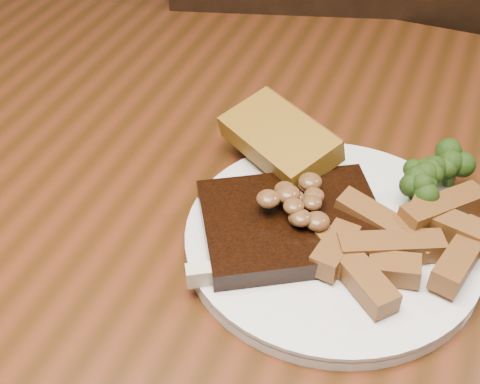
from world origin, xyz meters
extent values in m
cube|color=#431D0D|center=(0.00, 0.00, 0.73)|extent=(1.60, 0.90, 0.04)
cube|color=black|center=(-0.10, 0.63, 0.47)|extent=(0.57, 0.57, 0.04)
cylinder|color=black|center=(0.02, 0.87, 0.23)|extent=(0.04, 0.04, 0.45)
cylinder|color=black|center=(-0.33, 0.76, 0.23)|extent=(0.04, 0.04, 0.45)
cylinder|color=black|center=(0.13, 0.51, 0.23)|extent=(0.04, 0.04, 0.45)
cylinder|color=black|center=(-0.22, 0.40, 0.23)|extent=(0.04, 0.04, 0.45)
cube|color=black|center=(-0.04, 0.44, 0.73)|extent=(0.45, 0.17, 0.48)
cylinder|color=silver|center=(0.10, -0.01, 0.76)|extent=(0.31, 0.31, 0.01)
cube|color=black|center=(0.06, -0.02, 0.77)|extent=(0.20, 0.19, 0.02)
cube|color=#BEAF93|center=(0.06, -0.08, 0.77)|extent=(0.13, 0.09, 0.02)
cube|color=brown|center=(0.02, 0.07, 0.77)|extent=(0.14, 0.12, 0.03)
camera|label=1|loc=(0.18, -0.44, 1.20)|focal=50.00mm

